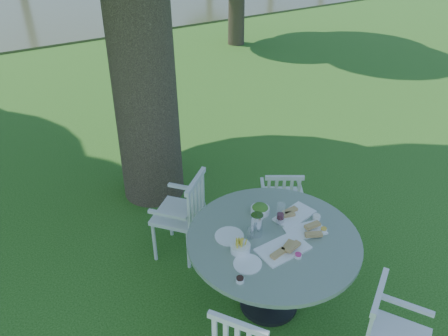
{
  "coord_description": "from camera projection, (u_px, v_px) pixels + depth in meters",
  "views": [
    {
      "loc": [
        -2.17,
        -3.24,
        3.36
      ],
      "look_at": [
        0.0,
        0.2,
        0.85
      ],
      "focal_mm": 35.0,
      "sensor_mm": 36.0,
      "label": 1
    }
  ],
  "objects": [
    {
      "name": "chair_ne",
      "position": [
        282.0,
        197.0,
        4.93
      ],
      "size": [
        0.57,
        0.56,
        0.83
      ],
      "rotation": [
        0.0,
        0.0,
        -3.71
      ],
      "color": "silver",
      "rests_on": "ground"
    },
    {
      "name": "chair_nw",
      "position": [
        186.0,
        210.0,
        4.57
      ],
      "size": [
        0.68,
        0.68,
        0.99
      ],
      "rotation": [
        0.0,
        0.0,
        -2.44
      ],
      "color": "silver",
      "rests_on": "ground"
    },
    {
      "name": "ground",
      "position": [
        233.0,
        238.0,
        5.08
      ],
      "size": [
        140.0,
        140.0,
        0.0
      ],
      "primitive_type": "plane",
      "color": "#15420D",
      "rests_on": "ground"
    },
    {
      "name": "table",
      "position": [
        273.0,
        249.0,
        3.88
      ],
      "size": [
        1.52,
        1.52,
        0.84
      ],
      "color": "black",
      "rests_on": "ground"
    },
    {
      "name": "tableware",
      "position": [
        267.0,
        230.0,
        3.82
      ],
      "size": [
        1.14,
        0.77,
        0.22
      ],
      "color": "white",
      "rests_on": "table"
    },
    {
      "name": "chair_se",
      "position": [
        386.0,
        332.0,
        3.3
      ],
      "size": [
        0.65,
        0.64,
        0.96
      ],
      "rotation": [
        0.0,
        0.0,
        0.52
      ],
      "color": "silver",
      "rests_on": "ground"
    }
  ]
}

